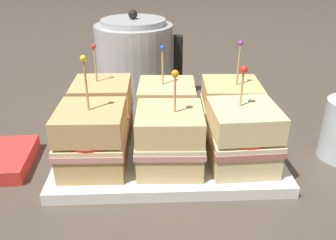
{
  "coord_description": "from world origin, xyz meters",
  "views": [
    {
      "loc": [
        -0.02,
        -0.52,
        0.32
      ],
      "look_at": [
        0.0,
        0.0,
        0.07
      ],
      "focal_mm": 38.0,
      "sensor_mm": 36.0,
      "label": 1
    }
  ],
  "objects_px": {
    "sandwich_back_left": "(103,109)",
    "sandwich_back_right": "(230,108)",
    "sandwich_front_left": "(92,139)",
    "sandwich_front_right": "(242,137)",
    "sandwich_front_center": "(171,139)",
    "serving_platter": "(168,152)",
    "sandwich_back_center": "(167,109)",
    "kettle_steel": "(135,60)"
  },
  "relations": [
    {
      "from": "sandwich_front_center",
      "to": "serving_platter",
      "type": "bearing_deg",
      "value": 92.63
    },
    {
      "from": "sandwich_front_center",
      "to": "sandwich_back_center",
      "type": "bearing_deg",
      "value": 90.97
    },
    {
      "from": "kettle_steel",
      "to": "sandwich_back_right",
      "type": "bearing_deg",
      "value": -51.76
    },
    {
      "from": "sandwich_back_center",
      "to": "sandwich_back_right",
      "type": "xyz_separation_m",
      "value": [
        0.11,
        0.0,
        0.0
      ]
    },
    {
      "from": "sandwich_back_center",
      "to": "sandwich_back_left",
      "type": "bearing_deg",
      "value": 178.61
    },
    {
      "from": "sandwich_front_right",
      "to": "sandwich_back_right",
      "type": "distance_m",
      "value": 0.11
    },
    {
      "from": "sandwich_front_right",
      "to": "sandwich_back_left",
      "type": "relative_size",
      "value": 0.97
    },
    {
      "from": "sandwich_front_left",
      "to": "kettle_steel",
      "type": "distance_m",
      "value": 0.34
    },
    {
      "from": "sandwich_front_right",
      "to": "sandwich_back_left",
      "type": "bearing_deg",
      "value": 152.99
    },
    {
      "from": "serving_platter",
      "to": "sandwich_front_left",
      "type": "distance_m",
      "value": 0.14
    },
    {
      "from": "sandwich_front_center",
      "to": "sandwich_back_left",
      "type": "height_order",
      "value": "sandwich_back_left"
    },
    {
      "from": "sandwich_front_left",
      "to": "sandwich_back_left",
      "type": "distance_m",
      "value": 0.11
    },
    {
      "from": "serving_platter",
      "to": "sandwich_front_center",
      "type": "xyz_separation_m",
      "value": [
        0.0,
        -0.06,
        0.06
      ]
    },
    {
      "from": "sandwich_front_left",
      "to": "sandwich_back_center",
      "type": "relative_size",
      "value": 1.1
    },
    {
      "from": "sandwich_front_left",
      "to": "kettle_steel",
      "type": "bearing_deg",
      "value": 81.33
    },
    {
      "from": "sandwich_back_left",
      "to": "sandwich_back_right",
      "type": "bearing_deg",
      "value": -0.4
    },
    {
      "from": "sandwich_front_left",
      "to": "sandwich_front_right",
      "type": "height_order",
      "value": "sandwich_front_left"
    },
    {
      "from": "sandwich_front_right",
      "to": "sandwich_back_left",
      "type": "distance_m",
      "value": 0.25
    },
    {
      "from": "serving_platter",
      "to": "sandwich_back_right",
      "type": "bearing_deg",
      "value": 25.53
    },
    {
      "from": "sandwich_front_center",
      "to": "kettle_steel",
      "type": "relative_size",
      "value": 0.78
    },
    {
      "from": "sandwich_back_left",
      "to": "kettle_steel",
      "type": "height_order",
      "value": "kettle_steel"
    },
    {
      "from": "sandwich_front_left",
      "to": "sandwich_back_right",
      "type": "relative_size",
      "value": 1.04
    },
    {
      "from": "sandwich_back_center",
      "to": "sandwich_front_left",
      "type": "bearing_deg",
      "value": -137.02
    },
    {
      "from": "sandwich_back_center",
      "to": "kettle_steel",
      "type": "bearing_deg",
      "value": 105.93
    },
    {
      "from": "sandwich_back_center",
      "to": "kettle_steel",
      "type": "distance_m",
      "value": 0.24
    },
    {
      "from": "sandwich_front_left",
      "to": "sandwich_front_center",
      "type": "bearing_deg",
      "value": -0.77
    },
    {
      "from": "sandwich_back_left",
      "to": "kettle_steel",
      "type": "relative_size",
      "value": 0.81
    },
    {
      "from": "sandwich_back_left",
      "to": "sandwich_back_right",
      "type": "xyz_separation_m",
      "value": [
        0.22,
        -0.0,
        -0.0
      ]
    },
    {
      "from": "sandwich_back_right",
      "to": "sandwich_back_center",
      "type": "bearing_deg",
      "value": -179.4
    },
    {
      "from": "sandwich_front_left",
      "to": "sandwich_back_left",
      "type": "relative_size",
      "value": 1.09
    },
    {
      "from": "sandwich_front_right",
      "to": "sandwich_back_right",
      "type": "height_order",
      "value": "sandwich_back_right"
    },
    {
      "from": "sandwich_front_right",
      "to": "serving_platter",
      "type": "bearing_deg",
      "value": 152.36
    },
    {
      "from": "sandwich_front_center",
      "to": "sandwich_back_left",
      "type": "relative_size",
      "value": 0.96
    },
    {
      "from": "sandwich_back_right",
      "to": "serving_platter",
      "type": "bearing_deg",
      "value": -154.47
    },
    {
      "from": "serving_platter",
      "to": "sandwich_front_left",
      "type": "bearing_deg",
      "value": -154.57
    },
    {
      "from": "sandwich_back_center",
      "to": "sandwich_back_right",
      "type": "distance_m",
      "value": 0.11
    },
    {
      "from": "sandwich_back_center",
      "to": "sandwich_back_right",
      "type": "bearing_deg",
      "value": 0.6
    },
    {
      "from": "sandwich_back_left",
      "to": "sandwich_back_right",
      "type": "distance_m",
      "value": 0.22
    },
    {
      "from": "sandwich_front_center",
      "to": "sandwich_back_center",
      "type": "relative_size",
      "value": 0.97
    },
    {
      "from": "sandwich_front_center",
      "to": "sandwich_front_right",
      "type": "bearing_deg",
      "value": -0.6
    },
    {
      "from": "sandwich_back_center",
      "to": "kettle_steel",
      "type": "relative_size",
      "value": 0.8
    },
    {
      "from": "kettle_steel",
      "to": "sandwich_back_center",
      "type": "bearing_deg",
      "value": -74.07
    }
  ]
}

